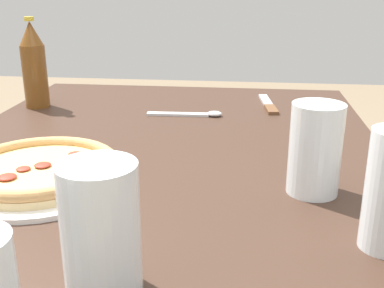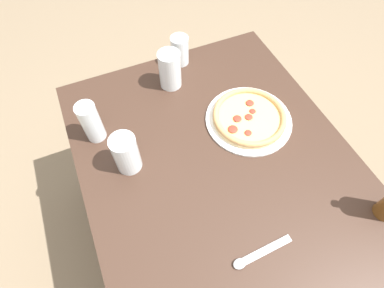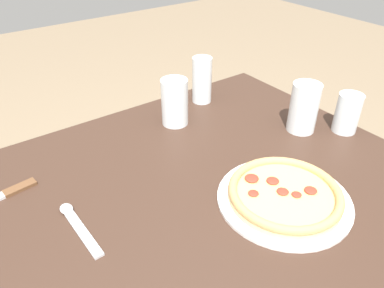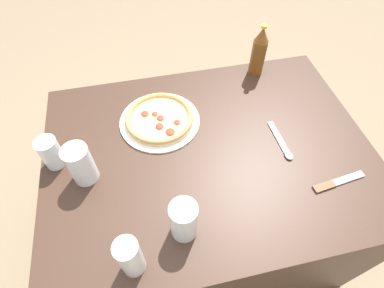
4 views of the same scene
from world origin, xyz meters
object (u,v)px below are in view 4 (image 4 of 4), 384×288
glass_cola (81,166)px  spoon (283,145)px  pizza_veggie (160,119)px  glass_lemonade (130,258)px  knife (336,182)px  glass_red_wine (51,153)px  beer_bottle (259,52)px  glass_iced_tea (184,221)px

glass_cola → spoon: bearing=178.4°
pizza_veggie → glass_lemonade: glass_lemonade is taller
pizza_veggie → spoon: size_ratio=1.69×
pizza_veggie → knife: (-0.52, 0.38, -0.01)m
glass_cola → glass_red_wine: (0.10, -0.08, -0.01)m
glass_lemonade → beer_bottle: 0.91m
glass_iced_tea → spoon: glass_iced_tea is taller
glass_cola → pizza_veggie: bearing=-145.6°
glass_iced_tea → knife: bearing=-174.6°
glass_red_wine → beer_bottle: 0.87m
glass_cola → beer_bottle: 0.81m
pizza_veggie → glass_red_wine: bearing=16.3°
pizza_veggie → glass_red_wine: glass_red_wine is taller
pizza_veggie → beer_bottle: bearing=-156.2°
glass_red_wine → beer_bottle: beer_bottle is taller
pizza_veggie → spoon: 0.45m
pizza_veggie → glass_lemonade: bearing=73.7°
glass_red_wine → knife: 0.93m
knife → spoon: spoon is taller
glass_red_wine → spoon: (-0.77, 0.10, -0.05)m
glass_cola → spoon: (-0.67, 0.02, -0.06)m
beer_bottle → glass_lemonade: bearing=49.6°
pizza_veggie → glass_cola: bearing=34.4°
glass_cola → spoon: 0.68m
glass_iced_tea → spoon: bearing=-150.4°
beer_bottle → spoon: 0.41m
glass_lemonade → glass_red_wine: glass_lemonade is taller
glass_red_wine → beer_bottle: size_ratio=0.52×
glass_red_wine → spoon: size_ratio=0.65×
pizza_veggie → knife: 0.64m
glass_iced_tea → knife: size_ratio=0.75×
glass_red_wine → spoon: glass_red_wine is taller
glass_iced_tea → glass_red_wine: bearing=-40.9°
knife → spoon: bearing=-58.5°
glass_red_wine → knife: size_ratio=0.62×
pizza_veggie → glass_lemonade: 0.52m
glass_iced_tea → pizza_veggie: bearing=-89.2°
glass_iced_tea → glass_lemonade: bearing=24.4°
glass_cola → glass_lemonade: glass_lemonade is taller
glass_iced_tea → knife: glass_iced_tea is taller
glass_red_wine → glass_cola: bearing=141.7°
pizza_veggie → spoon: (-0.41, 0.20, -0.01)m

